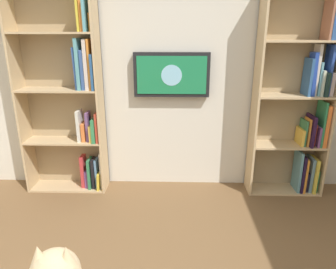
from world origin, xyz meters
name	(u,v)px	position (x,y,z in m)	size (l,w,h in m)	color
wall_back	(176,65)	(0.00, -2.23, 1.35)	(4.52, 0.06, 2.70)	silver
bookshelf_left	(302,102)	(-1.30, -2.06, 1.00)	(0.78, 0.28, 2.14)	tan
bookshelf_right	(71,93)	(1.09, -2.07, 1.08)	(0.85, 0.28, 2.24)	tan
wall_mounted_tv	(172,75)	(0.04, -2.15, 1.26)	(0.79, 0.07, 0.46)	black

